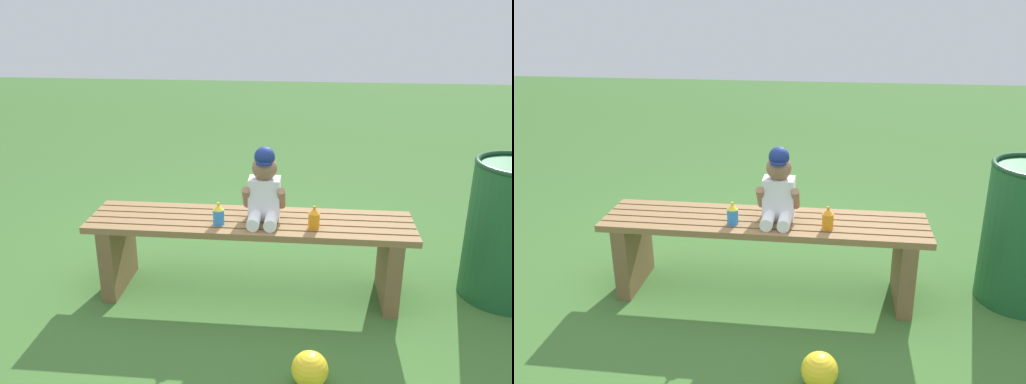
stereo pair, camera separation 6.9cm
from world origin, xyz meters
TOP-DOWN VIEW (x-y plane):
  - ground_plane at (0.00, 0.00)m, footprint 16.00×16.00m
  - park_bench at (0.00, 0.00)m, footprint 1.77×0.40m
  - child_figure at (0.08, 0.02)m, footprint 0.23×0.27m
  - sippy_cup_left at (-0.16, -0.08)m, footprint 0.06×0.06m
  - sippy_cup_right at (0.35, -0.08)m, footprint 0.06×0.06m
  - toy_ball at (0.34, -0.75)m, footprint 0.16×0.16m

SIDE VIEW (x-z plane):
  - ground_plane at x=0.00m, z-range 0.00..0.00m
  - toy_ball at x=0.34m, z-range 0.00..0.16m
  - park_bench at x=0.00m, z-range 0.08..0.54m
  - sippy_cup_left at x=-0.16m, z-range 0.45..0.57m
  - sippy_cup_right at x=0.35m, z-range 0.45..0.57m
  - child_figure at x=0.08m, z-range 0.43..0.83m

